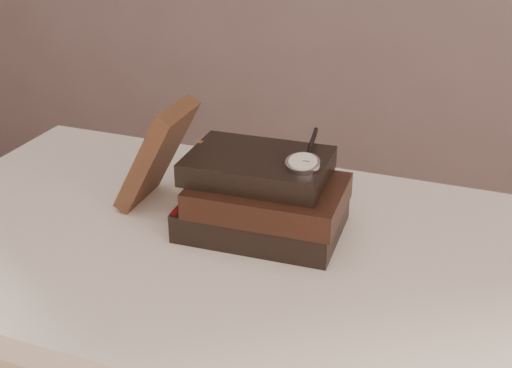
% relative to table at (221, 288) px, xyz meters
% --- Properties ---
extents(table, '(1.00, 0.60, 0.75)m').
position_rel_table_xyz_m(table, '(0.00, 0.00, 0.00)').
color(table, white).
rests_on(table, ground).
extents(book_stack, '(0.25, 0.17, 0.12)m').
position_rel_table_xyz_m(book_stack, '(0.05, 0.04, 0.15)').
color(book_stack, black).
rests_on(book_stack, table).
extents(journal, '(0.11, 0.11, 0.17)m').
position_rel_table_xyz_m(journal, '(-0.13, 0.07, 0.18)').
color(journal, '#3A2216').
rests_on(journal, table).
extents(pocket_watch, '(0.05, 0.15, 0.02)m').
position_rel_table_xyz_m(pocket_watch, '(0.12, 0.04, 0.22)').
color(pocket_watch, silver).
rests_on(pocket_watch, book_stack).
extents(eyeglasses, '(0.10, 0.12, 0.05)m').
position_rel_table_xyz_m(eyeglasses, '(-0.03, 0.12, 0.16)').
color(eyeglasses, silver).
rests_on(eyeglasses, book_stack).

